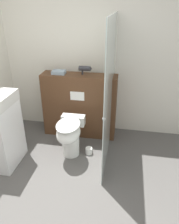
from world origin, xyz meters
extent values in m
plane|color=#565451|center=(0.00, 0.00, 0.00)|extent=(12.00, 12.00, 0.00)
cube|color=silver|center=(0.00, 1.94, 1.25)|extent=(8.00, 0.06, 2.50)
cube|color=#51331E|center=(-0.08, 1.66, 0.53)|extent=(1.20, 0.30, 1.05)
cube|color=white|center=(-0.08, 1.51, 0.76)|extent=(0.22, 0.01, 0.14)
cube|color=silver|center=(0.44, 1.21, 0.97)|extent=(0.01, 1.41, 1.94)
sphere|color=#B2B2B7|center=(0.44, 0.53, 0.93)|extent=(0.04, 0.04, 0.04)
cylinder|color=white|center=(-0.09, 1.06, 0.20)|extent=(0.26, 0.26, 0.40)
ellipsoid|color=white|center=(-0.09, 0.97, 0.42)|extent=(0.33, 0.47, 0.25)
ellipsoid|color=white|center=(-0.09, 0.97, 0.56)|extent=(0.32, 0.46, 0.02)
cube|color=white|center=(-0.09, 1.26, 0.47)|extent=(0.35, 0.14, 0.15)
cylinder|color=#2D2D33|center=(0.00, 1.68, 1.15)|extent=(0.18, 0.08, 0.08)
cone|color=#2D2D33|center=(0.10, 1.68, 1.15)|extent=(0.03, 0.06, 0.06)
cylinder|color=#2D2D33|center=(-0.03, 1.68, 1.10)|extent=(0.03, 0.03, 0.09)
cube|color=#8C9EAD|center=(-0.40, 1.65, 1.08)|extent=(0.20, 0.15, 0.05)
cylinder|color=white|center=(0.17, 1.11, 0.05)|extent=(0.10, 0.10, 0.10)
camera|label=1|loc=(0.65, -1.52, 2.06)|focal=35.00mm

